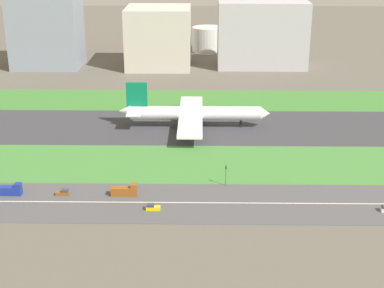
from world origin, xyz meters
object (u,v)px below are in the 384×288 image
Objects in this scene: car_4 at (152,207)px; fuel_tank_west at (165,39)px; traffic_light at (226,174)px; truck_2 at (9,190)px; airliner at (192,113)px; hangar_building at (159,37)px; car_3 at (63,193)px; fuel_tank_centre at (208,39)px; office_tower at (262,35)px; truck_0 at (125,191)px; terminal_building at (46,25)px.

car_4 is 237.35m from fuel_tank_west.
fuel_tank_west is at bearing 98.64° from traffic_light.
airliner is at bearing 49.55° from truck_2.
traffic_light is (70.36, 7.99, 2.62)m from truck_2.
car_4 is 0.11× the size of hangar_building.
fuel_tank_centre is (49.37, 227.00, 7.53)m from car_3.
car_3 is at bearing -120.79° from airliner.
car_3 is 0.61× the size of traffic_light.
hangar_building is 62.93m from office_tower.
traffic_light is (52.90, 7.99, 3.37)m from car_3.
car_3 is 0.52× the size of truck_2.
car_4 is 0.08× the size of office_tower.
truck_0 reaches higher than car_3.
traffic_light is 202.94m from terminal_building.
traffic_light is at bearing -99.39° from office_tower.
truck_2 is 0.38× the size of fuel_tank_west.
terminal_building reaches higher than fuel_tank_west.
car_4 is 209.09m from terminal_building.
hangar_building reaches higher than truck_0.
fuel_tank_centre reaches higher than traffic_light.
airliner is 1.21× the size of office_tower.
fuel_tank_centre is at bearing 24.50° from terminal_building.
truck_2 is at bearing -99.28° from fuel_tank_west.
traffic_light is at bearing -59.56° from terminal_building.
traffic_light is (23.18, 17.99, 3.37)m from car_4.
terminal_building is 2.28× the size of fuel_tank_west.
car_4 is at bearing -94.74° from fuel_tank_centre.
car_3 is 183.77m from hangar_building.
office_tower is (41.16, 114.00, 13.58)m from airliner.
traffic_light is (12.39, -60.01, -1.94)m from airliner.
office_tower reaches higher than airliner.
airliner is at bearing -109.85° from office_tower.
traffic_light reaches higher than car_3.
traffic_light is (32.87, 7.99, 2.62)m from truck_0.
airliner is 7.74× the size of truck_2.
hangar_building is at bearing 0.00° from terminal_building.
office_tower reaches higher than truck_2.
traffic_light is at bearing 8.59° from car_3.
terminal_building reaches higher than truck_0.
car_3 is 0.20× the size of fuel_tank_west.
truck_2 is at bearing -180.00° from car_3.
truck_2 is 236.73m from fuel_tank_centre.
fuel_tank_west reaches higher than truck_2.
car_3 is 200.38m from office_tower.
car_4 is at bearing -87.56° from fuel_tank_west.
car_3 is 20.05m from truck_0.
fuel_tank_centre is at bearing -94.74° from car_4.
office_tower is at bearing -35.95° from fuel_tank_west.
fuel_tank_west is at bearing 144.05° from office_tower.
airliner is 9.03× the size of traffic_light.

